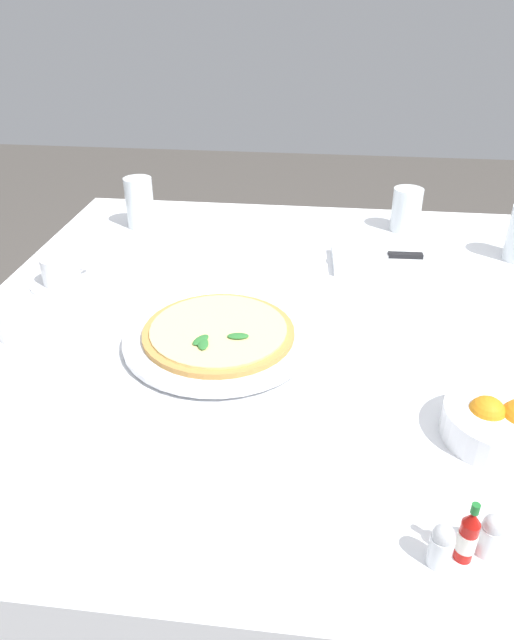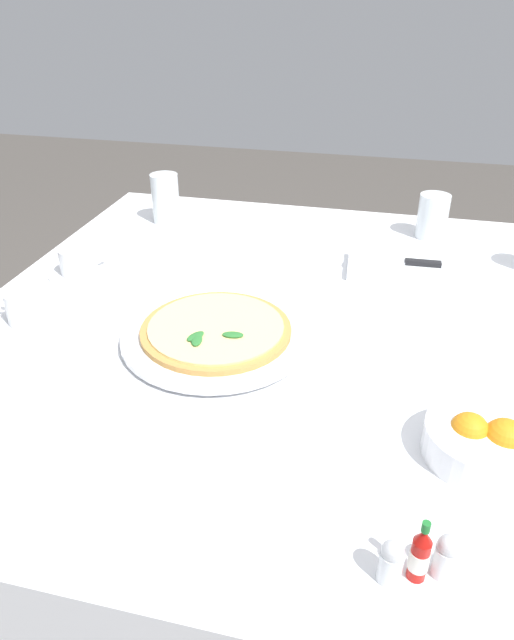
# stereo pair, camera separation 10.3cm
# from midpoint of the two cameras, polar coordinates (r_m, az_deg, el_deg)

# --- Properties ---
(ground_plane) EXTENTS (8.00, 8.00, 0.00)m
(ground_plane) POSITION_cam_midpoint_polar(r_m,az_deg,el_deg) (1.59, 4.82, -23.57)
(ground_plane) COLOR #4C4742
(dining_table) EXTENTS (1.22, 1.22, 0.74)m
(dining_table) POSITION_cam_midpoint_polar(r_m,az_deg,el_deg) (1.15, 6.16, -5.20)
(dining_table) COLOR white
(dining_table) RESTS_ON ground_plane
(pizza_plate) EXTENTS (0.33, 0.33, 0.02)m
(pizza_plate) POSITION_cam_midpoint_polar(r_m,az_deg,el_deg) (1.00, -1.12, -1.65)
(pizza_plate) COLOR white
(pizza_plate) RESTS_ON dining_table
(pizza) EXTENTS (0.26, 0.26, 0.02)m
(pizza) POSITION_cam_midpoint_polar(r_m,az_deg,el_deg) (0.99, -1.13, -0.99)
(pizza) COLOR #C68E47
(pizza) RESTS_ON pizza_plate
(coffee_cup_near_right) EXTENTS (0.13, 0.13, 0.07)m
(coffee_cup_near_right) POSITION_cam_midpoint_polar(r_m,az_deg,el_deg) (1.10, -19.26, 0.96)
(coffee_cup_near_right) COLOR white
(coffee_cup_near_right) RESTS_ON dining_table
(coffee_cup_far_left) EXTENTS (0.13, 0.13, 0.06)m
(coffee_cup_far_left) POSITION_cam_midpoint_polar(r_m,az_deg,el_deg) (1.27, -15.02, 5.43)
(coffee_cup_far_left) COLOR white
(coffee_cup_far_left) RESTS_ON dining_table
(water_glass_left_edge) EXTENTS (0.07, 0.07, 0.11)m
(water_glass_left_edge) POSITION_cam_midpoint_polar(r_m,az_deg,el_deg) (1.49, 18.89, 9.46)
(water_glass_left_edge) COLOR white
(water_glass_left_edge) RESTS_ON dining_table
(water_glass_center_back) EXTENTS (0.07, 0.07, 0.12)m
(water_glass_center_back) POSITION_cam_midpoint_polar(r_m,az_deg,el_deg) (1.51, -7.07, 11.59)
(water_glass_center_back) COLOR white
(water_glass_center_back) RESTS_ON dining_table
(napkin_folded) EXTENTS (0.23, 0.14, 0.02)m
(napkin_folded) POSITION_cam_midpoint_polar(r_m,az_deg,el_deg) (1.29, 16.14, 4.95)
(napkin_folded) COLOR white
(napkin_folded) RESTS_ON dining_table
(dinner_knife) EXTENTS (0.20, 0.03, 0.01)m
(dinner_knife) POSITION_cam_midpoint_polar(r_m,az_deg,el_deg) (1.29, 16.10, 5.53)
(dinner_knife) COLOR silver
(dinner_knife) RESTS_ON napkin_folded
(citrus_bowl) EXTENTS (0.15, 0.15, 0.06)m
(citrus_bowl) POSITION_cam_midpoint_polar(r_m,az_deg,el_deg) (0.84, 24.81, -10.95)
(citrus_bowl) COLOR white
(citrus_bowl) RESTS_ON dining_table
(hot_sauce_bottle) EXTENTS (0.02, 0.02, 0.08)m
(hot_sauce_bottle) POSITION_cam_midpoint_polar(r_m,az_deg,el_deg) (0.68, 20.34, -21.14)
(hot_sauce_bottle) COLOR #B7140F
(hot_sauce_bottle) RESTS_ON dining_table
(salt_shaker) EXTENTS (0.03, 0.03, 0.06)m
(salt_shaker) POSITION_cam_midpoint_polar(r_m,az_deg,el_deg) (0.67, 17.74, -22.13)
(salt_shaker) COLOR white
(salt_shaker) RESTS_ON dining_table
(pepper_shaker) EXTENTS (0.03, 0.03, 0.06)m
(pepper_shaker) POSITION_cam_midpoint_polar(r_m,az_deg,el_deg) (0.70, 22.56, -21.09)
(pepper_shaker) COLOR white
(pepper_shaker) RESTS_ON dining_table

